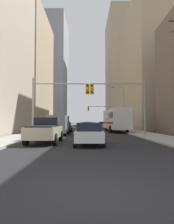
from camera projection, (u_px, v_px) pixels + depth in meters
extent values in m
plane|color=black|center=(95.00, 195.00, 4.84)|extent=(400.00, 400.00, 0.00)
cube|color=#9E9E99|center=(60.00, 127.00, 54.76)|extent=(3.33, 160.00, 0.15)
cube|color=#9E9E99|center=(114.00, 127.00, 54.83)|extent=(3.33, 160.00, 0.15)
cube|color=silver|center=(115.00, 119.00, 34.02)|extent=(2.93, 11.59, 2.90)
cube|color=black|center=(106.00, 116.00, 34.04)|extent=(0.42, 10.57, 0.80)
cube|color=red|center=(106.00, 123.00, 33.99)|extent=(0.42, 10.57, 0.28)
cylinder|color=black|center=(105.00, 128.00, 37.98)|extent=(0.32, 1.00, 1.00)
cylinder|color=black|center=(118.00, 128.00, 37.99)|extent=(0.32, 1.00, 1.00)
cylinder|color=black|center=(109.00, 129.00, 30.74)|extent=(0.32, 1.00, 1.00)
cylinder|color=black|center=(126.00, 129.00, 30.75)|extent=(0.32, 1.00, 1.00)
cube|color=#C6B793|center=(44.00, 132.00, 16.47)|extent=(2.00, 5.40, 0.80)
cube|color=black|center=(46.00, 122.00, 17.47)|extent=(1.80, 1.80, 0.70)
cube|color=black|center=(40.00, 127.00, 15.14)|extent=(1.76, 2.38, 0.10)
cylinder|color=black|center=(36.00, 136.00, 18.17)|extent=(0.28, 0.80, 0.80)
cylinder|color=black|center=(60.00, 136.00, 18.18)|extent=(0.28, 0.80, 0.80)
cylinder|color=black|center=(25.00, 139.00, 14.72)|extent=(0.28, 0.80, 0.80)
cylinder|color=black|center=(54.00, 139.00, 14.73)|extent=(0.28, 0.80, 0.80)
cube|color=slate|center=(57.00, 124.00, 25.30)|extent=(2.01, 5.20, 1.90)
cube|color=black|center=(60.00, 120.00, 27.92)|extent=(1.76, 0.02, 0.60)
cylinder|color=black|center=(51.00, 132.00, 26.92)|extent=(0.24, 0.72, 0.72)
cylinder|color=black|center=(67.00, 132.00, 26.93)|extent=(0.24, 0.72, 0.72)
cylinder|color=black|center=(46.00, 133.00, 23.59)|extent=(0.24, 0.72, 0.72)
cylinder|color=black|center=(64.00, 133.00, 23.60)|extent=(0.24, 0.72, 0.72)
cube|color=white|center=(88.00, 136.00, 14.86)|extent=(1.81, 4.20, 0.65)
cube|color=black|center=(88.00, 127.00, 14.73)|extent=(1.59, 1.90, 0.55)
cylinder|color=black|center=(76.00, 139.00, 16.18)|extent=(0.22, 0.64, 0.64)
cylinder|color=black|center=(100.00, 139.00, 16.19)|extent=(0.22, 0.64, 0.64)
cylinder|color=black|center=(74.00, 142.00, 13.50)|extent=(0.22, 0.64, 0.64)
cylinder|color=black|center=(102.00, 142.00, 13.50)|extent=(0.22, 0.64, 0.64)
cube|color=#195938|center=(87.00, 129.00, 26.64)|extent=(1.86, 4.22, 0.65)
cube|color=black|center=(87.00, 124.00, 26.52)|extent=(1.61, 1.92, 0.55)
cylinder|color=black|center=(80.00, 131.00, 27.97)|extent=(0.22, 0.64, 0.64)
cylinder|color=black|center=(94.00, 131.00, 27.98)|extent=(0.22, 0.64, 0.64)
cylinder|color=black|center=(79.00, 133.00, 25.28)|extent=(0.22, 0.64, 0.64)
cylinder|color=black|center=(94.00, 133.00, 25.29)|extent=(0.22, 0.64, 0.64)
cube|color=navy|center=(64.00, 128.00, 31.78)|extent=(1.84, 4.22, 0.65)
cube|color=black|center=(64.00, 124.00, 31.66)|extent=(1.60, 1.92, 0.55)
cylinder|color=black|center=(59.00, 130.00, 33.11)|extent=(0.22, 0.64, 0.64)
cylinder|color=black|center=(70.00, 130.00, 33.12)|extent=(0.22, 0.64, 0.64)
cylinder|color=black|center=(57.00, 131.00, 30.42)|extent=(0.22, 0.64, 0.64)
cylinder|color=black|center=(69.00, 131.00, 30.43)|extent=(0.22, 0.64, 0.64)
cube|color=maroon|center=(86.00, 126.00, 49.61)|extent=(1.92, 4.25, 0.65)
cube|color=black|center=(86.00, 123.00, 49.48)|extent=(1.64, 1.94, 0.55)
cylinder|color=black|center=(83.00, 127.00, 50.93)|extent=(0.22, 0.64, 0.64)
cylinder|color=black|center=(90.00, 127.00, 50.94)|extent=(0.22, 0.64, 0.64)
cylinder|color=black|center=(82.00, 127.00, 48.25)|extent=(0.22, 0.64, 0.64)
cylinder|color=black|center=(90.00, 127.00, 48.26)|extent=(0.22, 0.64, 0.64)
cube|color=#B7BABF|center=(101.00, 125.00, 50.90)|extent=(1.82, 4.21, 0.65)
cube|color=black|center=(101.00, 123.00, 50.77)|extent=(1.59, 1.91, 0.55)
cylinder|color=black|center=(97.00, 127.00, 52.22)|extent=(0.22, 0.64, 0.64)
cylinder|color=black|center=(104.00, 127.00, 52.23)|extent=(0.22, 0.64, 0.64)
cylinder|color=black|center=(98.00, 127.00, 49.54)|extent=(0.22, 0.64, 0.64)
cylinder|color=black|center=(105.00, 127.00, 49.55)|extent=(0.22, 0.64, 0.64)
cylinder|color=gray|center=(32.00, 107.00, 22.22)|extent=(0.18, 0.18, 6.00)
cylinder|color=gray|center=(59.00, 84.00, 22.33)|extent=(5.49, 0.12, 0.12)
cube|color=gold|center=(86.00, 89.00, 22.32)|extent=(0.38, 0.30, 1.05)
sphere|color=black|center=(86.00, 85.00, 22.17)|extent=(0.24, 0.24, 0.24)
sphere|color=#F9A514|center=(86.00, 89.00, 22.15)|extent=(0.24, 0.24, 0.24)
sphere|color=black|center=(86.00, 92.00, 22.14)|extent=(0.24, 0.24, 0.24)
cylinder|color=gray|center=(144.00, 107.00, 22.27)|extent=(0.18, 0.18, 6.00)
cylinder|color=gray|center=(117.00, 84.00, 22.36)|extent=(5.34, 0.12, 0.12)
cube|color=gold|center=(91.00, 89.00, 22.32)|extent=(0.38, 0.30, 1.05)
sphere|color=black|center=(91.00, 85.00, 22.17)|extent=(0.24, 0.24, 0.24)
sphere|color=#F9A514|center=(91.00, 89.00, 22.15)|extent=(0.24, 0.24, 0.24)
sphere|color=black|center=(91.00, 92.00, 22.14)|extent=(0.24, 0.24, 0.24)
cylinder|color=gray|center=(109.00, 116.00, 56.09)|extent=(0.18, 0.18, 6.00)
cylinder|color=gray|center=(98.00, 106.00, 56.18)|extent=(5.47, 0.12, 0.12)
cube|color=gold|center=(87.00, 108.00, 56.14)|extent=(0.38, 0.30, 1.05)
sphere|color=red|center=(87.00, 107.00, 55.99)|extent=(0.24, 0.24, 0.24)
sphere|color=black|center=(87.00, 108.00, 55.97)|extent=(0.24, 0.24, 0.24)
sphere|color=black|center=(87.00, 110.00, 55.96)|extent=(0.24, 0.24, 0.24)
cylinder|color=gray|center=(122.00, 108.00, 35.96)|extent=(0.16, 0.16, 7.50)
cylinder|color=gray|center=(117.00, 86.00, 36.11)|extent=(1.67, 0.10, 0.10)
ellipsoid|color=#4C4C51|center=(112.00, 87.00, 36.10)|extent=(0.56, 0.32, 0.20)
cube|color=#93939E|center=(49.00, 73.00, 97.17)|extent=(14.64, 23.45, 45.84)
cube|color=tan|center=(167.00, 70.00, 50.25)|extent=(18.80, 26.40, 26.56)
cube|color=tan|center=(128.00, 71.00, 98.57)|extent=(18.49, 27.50, 48.33)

